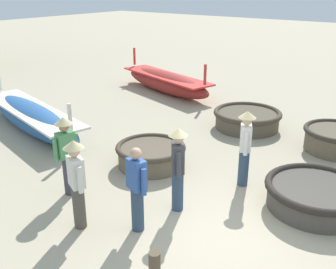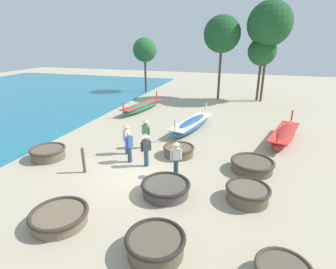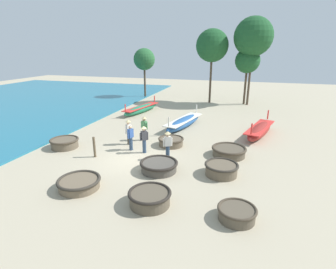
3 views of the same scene
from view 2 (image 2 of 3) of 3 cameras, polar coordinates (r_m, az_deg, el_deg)
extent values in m
plane|color=tan|center=(12.06, -7.17, -9.01)|extent=(80.00, 80.00, 0.00)
cylinder|color=brown|center=(10.63, 16.91, -12.38)|extent=(1.56, 1.56, 0.55)
torus|color=#332D26|center=(10.49, 17.06, -11.11)|extent=(1.68, 1.68, 0.12)
cylinder|color=brown|center=(14.90, -24.60, -3.82)|extent=(1.64, 1.64, 0.52)
torus|color=#42382B|center=(14.80, -24.75, -2.89)|extent=(1.77, 1.77, 0.13)
cylinder|color=brown|center=(12.95, 17.84, -6.58)|extent=(1.86, 1.86, 0.47)
torus|color=#42382B|center=(12.85, 17.94, -5.65)|extent=(2.01, 2.01, 0.15)
torus|color=#42382B|center=(7.87, 23.98, -25.10)|extent=(1.45, 1.45, 0.11)
cylinder|color=brown|center=(13.90, 2.35, -3.70)|extent=(1.54, 1.54, 0.47)
torus|color=#42382B|center=(13.81, 2.36, -2.82)|extent=(1.66, 1.66, 0.12)
cylinder|color=brown|center=(9.86, -22.52, -16.46)|extent=(1.79, 1.79, 0.40)
torus|color=#332D26|center=(9.75, -22.68, -15.50)|extent=(1.93, 1.93, 0.14)
cylinder|color=#4C473F|center=(10.61, -0.52, -11.80)|extent=(1.82, 1.82, 0.45)
torus|color=#28231E|center=(10.49, -0.53, -10.75)|extent=(1.96, 1.96, 0.15)
cylinder|color=brown|center=(8.13, -2.74, -23.01)|extent=(1.62, 1.62, 0.54)
torus|color=#28231E|center=(7.95, -2.78, -21.59)|extent=(1.75, 1.75, 0.13)
ellipsoid|color=#285693|center=(17.86, 5.27, 2.16)|extent=(2.21, 5.50, 0.75)
cube|color=silver|center=(17.79, 5.29, 2.90)|extent=(2.16, 5.08, 0.06)
cylinder|color=silver|center=(19.89, 8.30, 5.87)|extent=(0.10, 0.10, 0.67)
cylinder|color=silver|center=(15.53, 1.55, 2.06)|extent=(0.10, 0.10, 0.67)
ellipsoid|color=maroon|center=(17.13, 23.92, -0.22)|extent=(2.33, 4.99, 0.80)
cube|color=red|center=(17.05, 24.03, 0.58)|extent=(2.27, 4.62, 0.06)
cylinder|color=red|center=(19.08, 25.38, 3.74)|extent=(0.10, 0.10, 0.72)
cylinder|color=red|center=(14.79, 22.79, -0.19)|extent=(0.10, 0.10, 0.72)
ellipsoid|color=#237551|center=(22.71, -5.72, 5.97)|extent=(1.97, 5.54, 0.71)
cube|color=red|center=(22.65, -5.74, 6.52)|extent=(1.92, 5.12, 0.06)
cylinder|color=red|center=(24.64, -2.48, 8.64)|extent=(0.10, 0.10, 0.64)
cylinder|color=red|center=(20.59, -9.69, 6.11)|extent=(0.10, 0.10, 0.64)
cylinder|color=#2D425B|center=(12.75, -4.75, -5.16)|extent=(0.22, 0.22, 0.82)
cube|color=#3D3D42|center=(12.48, -4.84, -2.33)|extent=(0.40, 0.39, 0.54)
sphere|color=#DBB28E|center=(12.34, -4.89, -0.70)|extent=(0.20, 0.20, 0.20)
cylinder|color=#3D3D42|center=(12.56, -3.88, -2.39)|extent=(0.09, 0.09, 0.48)
cylinder|color=#3D3D42|center=(12.44, -5.79, -2.69)|extent=(0.09, 0.09, 0.48)
cone|color=#D1BC84|center=(12.29, -4.91, -0.13)|extent=(0.36, 0.36, 0.14)
cylinder|color=#383842|center=(14.86, -4.78, -1.42)|extent=(0.22, 0.22, 0.82)
cube|color=#4C8E56|center=(14.62, -4.85, 1.07)|extent=(0.38, 0.29, 0.54)
sphere|color=#A37556|center=(14.51, -4.90, 2.49)|extent=(0.20, 0.20, 0.20)
cylinder|color=#4C8E56|center=(14.52, -4.13, 0.74)|extent=(0.09, 0.09, 0.48)
cylinder|color=#4C8E56|center=(14.76, -5.56, 1.02)|extent=(0.09, 0.09, 0.48)
cone|color=#D1BC84|center=(14.47, -4.91, 2.98)|extent=(0.36, 0.36, 0.14)
cylinder|color=#2D425B|center=(11.81, 1.75, -7.24)|extent=(0.22, 0.22, 0.82)
cube|color=silver|center=(11.52, 1.78, -4.23)|extent=(0.40, 0.36, 0.54)
sphere|color=#DBB28E|center=(11.37, 1.80, -2.49)|extent=(0.20, 0.20, 0.20)
cylinder|color=silver|center=(11.49, 0.71, -4.55)|extent=(0.09, 0.09, 0.48)
cylinder|color=silver|center=(11.59, 2.84, -4.36)|extent=(0.09, 0.09, 0.48)
cone|color=#D1BC84|center=(11.32, 1.81, -1.88)|extent=(0.36, 0.36, 0.14)
cylinder|color=#2D425B|center=(13.25, -8.34, -4.31)|extent=(0.22, 0.22, 0.82)
cube|color=#33569E|center=(12.99, -8.49, -1.57)|extent=(0.31, 0.39, 0.54)
sphere|color=tan|center=(12.85, -8.57, 0.01)|extent=(0.20, 0.20, 0.20)
cylinder|color=#33569E|center=(12.85, -9.12, -2.08)|extent=(0.09, 0.09, 0.48)
cylinder|color=#33569E|center=(13.16, -7.85, -1.48)|extent=(0.09, 0.09, 0.48)
cylinder|color=#4C473D|center=(14.20, -8.87, -2.63)|extent=(0.22, 0.22, 0.82)
cube|color=silver|center=(13.96, -9.02, -0.05)|extent=(0.34, 0.40, 0.54)
sphere|color=#DBB28E|center=(13.83, -9.11, 1.43)|extent=(0.20, 0.20, 0.20)
cylinder|color=silver|center=(13.84, -9.70, -0.48)|extent=(0.09, 0.09, 0.48)
cylinder|color=silver|center=(14.11, -8.33, -0.01)|extent=(0.09, 0.09, 0.48)
cone|color=#D1BC84|center=(13.79, -9.13, 1.94)|extent=(0.36, 0.36, 0.14)
cylinder|color=brown|center=(12.63, -17.90, -5.38)|extent=(0.14, 0.14, 1.22)
cylinder|color=#4C3D2D|center=(27.69, 11.13, 12.82)|extent=(0.24, 0.24, 5.07)
sphere|color=#1E5128|center=(27.51, 11.69, 20.64)|extent=(3.55, 3.55, 3.55)
cylinder|color=#4C3D2D|center=(27.96, 19.12, 10.87)|extent=(0.24, 0.24, 3.81)
sphere|color=#1E5128|center=(27.71, 19.81, 16.66)|extent=(2.67, 2.67, 2.67)
cylinder|color=#4C3D2D|center=(27.52, 20.15, 12.69)|extent=(0.24, 0.24, 5.77)
sphere|color=#1E5128|center=(27.40, 21.29, 21.60)|extent=(4.04, 4.04, 4.04)
cylinder|color=#4C3D2D|center=(30.99, -4.91, 12.65)|extent=(0.24, 0.24, 3.80)
sphere|color=#286033|center=(30.77, -5.07, 17.89)|extent=(2.66, 2.66, 2.66)
camera|label=1|loc=(12.03, -37.56, 7.74)|focal=42.00mm
camera|label=3|loc=(3.25, 173.11, -16.47)|focal=28.00mm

